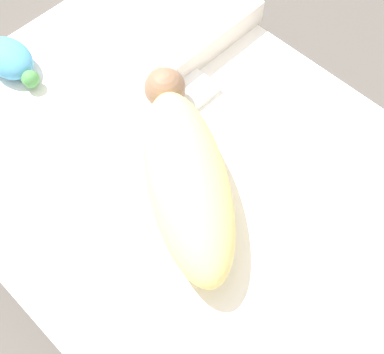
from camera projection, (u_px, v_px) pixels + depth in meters
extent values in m
plane|color=#514C47|center=(196.00, 205.00, 1.45)|extent=(12.00, 12.00, 0.00)
cube|color=white|center=(196.00, 191.00, 1.38)|extent=(1.44, 1.00, 0.15)
cube|color=white|center=(170.00, 86.00, 1.45)|extent=(0.21, 0.18, 0.02)
ellipsoid|color=#EFDB7F|center=(187.00, 182.00, 1.21)|extent=(0.53, 0.44, 0.16)
sphere|color=#89664C|center=(165.00, 88.00, 1.36)|extent=(0.11, 0.11, 0.11)
cube|color=white|center=(180.00, 18.00, 1.54)|extent=(0.31, 0.38, 0.08)
ellipsoid|color=#4C99C6|center=(9.00, 58.00, 1.46)|extent=(0.16, 0.11, 0.08)
sphere|color=#4C934C|center=(30.00, 79.00, 1.43)|extent=(0.05, 0.05, 0.05)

